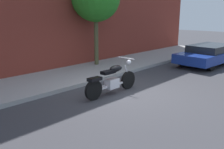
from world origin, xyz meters
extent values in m
plane|color=#38383D|center=(0.00, 0.00, 0.00)|extent=(60.00, 60.00, 0.00)
cube|color=#9A9A9A|center=(0.00, 3.02, 0.07)|extent=(22.93, 2.73, 0.14)
cylinder|color=black|center=(0.34, 0.29, 0.32)|extent=(0.64, 0.12, 0.63)
cylinder|color=black|center=(-1.28, 0.32, 0.32)|extent=(0.64, 0.12, 0.63)
cube|color=silver|center=(-0.47, 0.30, 0.37)|extent=(0.45, 0.29, 0.32)
cube|color=silver|center=(-0.47, 0.30, 0.30)|extent=(1.46, 0.11, 0.06)
ellipsoid|color=black|center=(-0.29, 0.30, 0.83)|extent=(0.53, 0.27, 0.22)
cube|color=black|center=(-0.65, 0.31, 0.77)|extent=(0.48, 0.25, 0.10)
cube|color=black|center=(-1.23, 0.32, 0.65)|extent=(0.44, 0.25, 0.10)
cylinder|color=silver|center=(0.28, 0.29, 0.60)|extent=(0.27, 0.06, 0.58)
cylinder|color=silver|center=(0.22, 0.29, 1.11)|extent=(0.05, 0.70, 0.04)
sphere|color=silver|center=(0.36, 0.29, 0.95)|extent=(0.17, 0.17, 0.17)
cylinder|color=silver|center=(-0.72, 0.47, 0.27)|extent=(0.80, 0.11, 0.09)
cylinder|color=black|center=(8.09, 0.51, 0.32)|extent=(0.65, 0.26, 0.64)
cylinder|color=black|center=(5.19, 0.71, 0.32)|extent=(0.65, 0.26, 0.64)
cylinder|color=black|center=(5.09, -0.76, 0.32)|extent=(0.65, 0.26, 0.64)
cube|color=navy|center=(6.59, -0.13, 0.47)|extent=(4.66, 2.07, 0.45)
cube|color=#1E2328|center=(6.49, -0.12, 0.83)|extent=(2.47, 1.71, 0.40)
cylinder|color=#4A4A2F|center=(2.07, 3.70, 1.35)|extent=(0.21, 0.21, 2.69)
camera|label=1|loc=(-6.19, -5.03, 2.62)|focal=39.81mm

